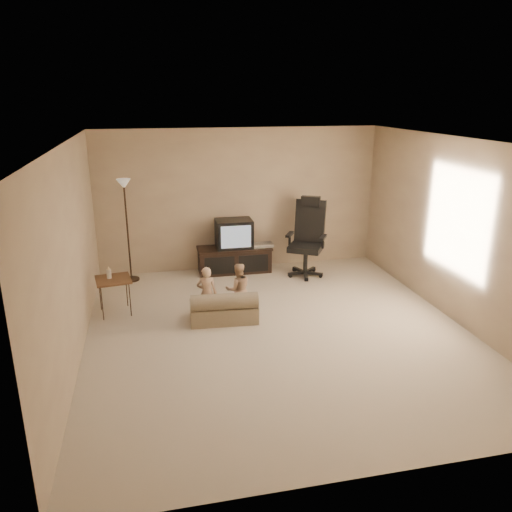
{
  "coord_description": "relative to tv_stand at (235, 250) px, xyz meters",
  "views": [
    {
      "loc": [
        -1.59,
        -5.84,
        3.02
      ],
      "look_at": [
        -0.17,
        0.6,
        0.89
      ],
      "focal_mm": 35.0,
      "sensor_mm": 36.0,
      "label": 1
    }
  ],
  "objects": [
    {
      "name": "floor_lamp",
      "position": [
        -1.81,
        -0.06,
        0.87
      ],
      "size": [
        0.27,
        0.27,
        1.74
      ],
      "color": "black",
      "rests_on": "floor"
    },
    {
      "name": "floor",
      "position": [
        0.15,
        -2.49,
        -0.4
      ],
      "size": [
        5.5,
        5.5,
        0.0
      ],
      "primitive_type": "plane",
      "color": "beige",
      "rests_on": "ground"
    },
    {
      "name": "room_shell",
      "position": [
        0.15,
        -2.49,
        1.12
      ],
      "size": [
        5.5,
        5.5,
        5.5
      ],
      "color": "white",
      "rests_on": "floor"
    },
    {
      "name": "tv_stand",
      "position": [
        0.0,
        0.0,
        0.0
      ],
      "size": [
        1.34,
        0.51,
        0.95
      ],
      "rotation": [
        0.0,
        0.0,
        -0.01
      ],
      "color": "black",
      "rests_on": "floor"
    },
    {
      "name": "toddler_left",
      "position": [
        -0.73,
        -1.9,
        -0.0
      ],
      "size": [
        0.32,
        0.27,
        0.78
      ],
      "primitive_type": "imported",
      "rotation": [
        0.0,
        0.0,
        2.91
      ],
      "color": "tan",
      "rests_on": "floor"
    },
    {
      "name": "office_chair",
      "position": [
        1.21,
        -0.42,
        0.1
      ],
      "size": [
        0.86,
        0.87,
        1.37
      ],
      "rotation": [
        0.0,
        0.0,
        -0.54
      ],
      "color": "black",
      "rests_on": "floor"
    },
    {
      "name": "child_sofa",
      "position": [
        -0.51,
        -2.01,
        -0.21
      ],
      "size": [
        0.97,
        0.59,
        0.46
      ],
      "rotation": [
        0.0,
        0.0,
        -0.07
      ],
      "color": "#998967",
      "rests_on": "floor"
    },
    {
      "name": "toddler_right",
      "position": [
        -0.27,
        -1.82,
        -0.01
      ],
      "size": [
        0.38,
        0.22,
        0.77
      ],
      "primitive_type": "imported",
      "rotation": [
        0.0,
        0.0,
        3.18
      ],
      "color": "tan",
      "rests_on": "floor"
    },
    {
      "name": "side_table",
      "position": [
        -2.01,
        -1.4,
        0.12
      ],
      "size": [
        0.54,
        0.54,
        0.72
      ],
      "rotation": [
        0.0,
        0.0,
        0.15
      ],
      "color": "brown",
      "rests_on": "floor"
    }
  ]
}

